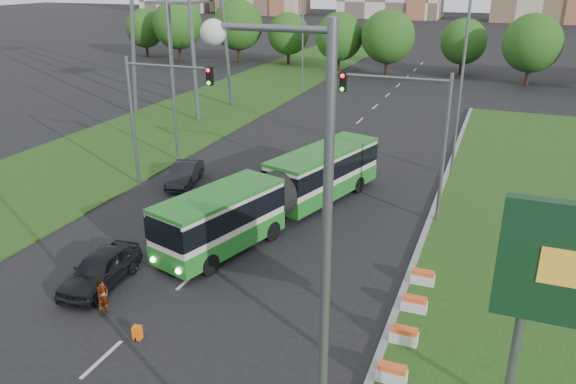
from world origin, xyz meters
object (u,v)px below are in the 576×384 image
at_px(articulated_bus, 278,192).
at_px(shopping_trolley, 137,333).
at_px(traffic_mast_left, 153,103).
at_px(pedestrian, 103,297).
at_px(car_left_near, 100,269).
at_px(car_left_far, 185,174).
at_px(traffic_mast_median, 414,123).

bearing_deg(articulated_bus, shopping_trolley, -77.14).
height_order(traffic_mast_left, pedestrian, traffic_mast_left).
distance_m(traffic_mast_left, car_left_near, 12.54).
bearing_deg(pedestrian, car_left_far, 19.27).
xyz_separation_m(traffic_mast_median, pedestrian, (-9.47, -13.66, -4.57)).
relative_size(traffic_mast_left, pedestrian, 5.10).
bearing_deg(car_left_far, pedestrian, -86.40).
bearing_deg(car_left_near, pedestrian, -53.57).
relative_size(car_left_near, car_left_far, 1.07).
distance_m(traffic_mast_median, pedestrian, 17.23).
bearing_deg(car_left_near, car_left_far, 99.72).
height_order(articulated_bus, car_left_near, articulated_bus).
xyz_separation_m(articulated_bus, car_left_near, (-4.49, -9.15, -0.86)).
xyz_separation_m(pedestrian, shopping_trolley, (2.18, -0.89, -0.52)).
relative_size(car_left_near, shopping_trolley, 8.44).
xyz_separation_m(traffic_mast_left, car_left_far, (1.10, 1.12, -4.66)).
distance_m(pedestrian, shopping_trolley, 2.41).
relative_size(traffic_mast_median, car_left_far, 1.92).
bearing_deg(traffic_mast_median, pedestrian, -124.73).
distance_m(traffic_mast_median, articulated_bus, 7.99).
xyz_separation_m(articulated_bus, car_left_far, (-7.56, 2.88, -0.94)).
bearing_deg(shopping_trolley, pedestrian, 150.09).
xyz_separation_m(traffic_mast_left, pedestrian, (5.69, -12.66, -4.57)).
height_order(traffic_mast_median, car_left_far, traffic_mast_median).
relative_size(traffic_mast_left, shopping_trolley, 15.11).
distance_m(car_left_near, pedestrian, 2.33).
height_order(traffic_mast_left, articulated_bus, traffic_mast_left).
bearing_deg(pedestrian, traffic_mast_median, -33.89).
distance_m(car_left_near, car_left_far, 12.41).
bearing_deg(pedestrian, articulated_bus, -14.36).
bearing_deg(articulated_bus, pedestrian, -88.52).
distance_m(traffic_mast_median, traffic_mast_left, 15.19).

